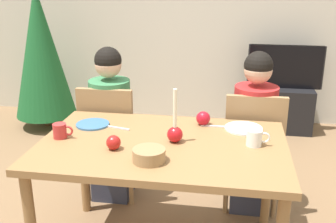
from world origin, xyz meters
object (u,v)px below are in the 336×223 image
Objects in this scene: plate_right at (244,128)px; person_right_child at (253,136)px; chair_left at (110,136)px; candle_centerpiece at (175,131)px; tv_stand at (281,109)px; mug_left at (60,131)px; plate_left at (93,124)px; chair_right at (253,145)px; mug_right at (255,138)px; dining_table at (162,156)px; apple_by_left_plate at (113,142)px; person_left_child at (111,127)px; tv at (285,67)px; bowl_walnuts at (149,155)px; apple_near_candle at (203,118)px; christmas_tree at (41,52)px.

person_right_child is at bearing 76.54° from plate_right.
candle_centerpiece is at bearing -45.54° from chair_left.
tv_stand is at bearing 49.87° from chair_left.
mug_left reaches higher than tv_stand.
chair_right is at bearing 21.45° from plate_left.
plate_right is (-0.47, -2.01, 0.52)m from tv_stand.
person_right_child is 0.63m from mug_right.
dining_table is 1.19× the size of person_right_child.
person_right_child is at bearing 1.78° from chair_left.
mug_right is (1.00, -0.16, 0.04)m from plate_left.
mug_right is at bearing 5.29° from dining_table.
dining_table is 4.47× the size of candle_centerpiece.
apple_by_left_plate is at bearing -149.38° from plate_right.
dining_table is at bearing -130.22° from person_right_child.
apple_by_left_plate is at bearing -153.71° from candle_centerpiece.
tv is (1.43, 1.66, 0.14)m from person_left_child.
plate_left is at bearing -87.27° from chair_left.
bowl_walnuts is at bearing -132.37° from plate_right.
person_right_child is 1.83× the size of tv_stand.
chair_right is 10.15× the size of apple_near_candle.
christmas_tree is at bearing 124.16° from apple_by_left_plate.
candle_centerpiece is 1.36× the size of plate_right.
plate_left is (-0.48, 0.21, 0.09)m from dining_table.
chair_left reaches higher than plate_left.
plate_left is 1.61× the size of mug_right.
chair_left reaches higher than dining_table.
plate_left is (-1.02, -0.40, 0.24)m from chair_right.
plate_left is (-1.02, -0.43, 0.19)m from person_right_child.
tv is at bearing 79.64° from mug_right.
person_left_child is at bearing 178.22° from chair_right.
mug_left is at bearing -61.62° from christmas_tree.
apple_by_left_plate is (-0.25, -0.13, 0.12)m from dining_table.
chair_left is 1.04m from plate_right.
chair_left is 1.01m from bowl_walnuts.
person_right_child is at bearing -103.02° from tv_stand.
tv reaches higher than plate_right.
mug_left is at bearing 163.06° from apple_by_left_plate.
mug_left is at bearing -163.63° from plate_right.
person_left_child is 5.08× the size of plate_right.
apple_near_candle is at bearing -24.18° from person_left_child.
bowl_walnuts is at bearing -122.77° from person_right_child.
chair_right reaches higher than apple_by_left_plate.
bowl_walnuts is (0.48, -0.85, 0.27)m from chair_left.
apple_by_left_plate is at bearing -16.94° from mug_left.
tv is at bearing 49.33° from person_left_child.
plate_right is (2.14, -1.70, -0.10)m from christmas_tree.
chair_right is 0.52m from apple_near_candle.
chair_left reaches higher than bowl_walnuts.
chair_right is 1.75m from tv.
tv_stand is at bearing 76.98° from person_right_child.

